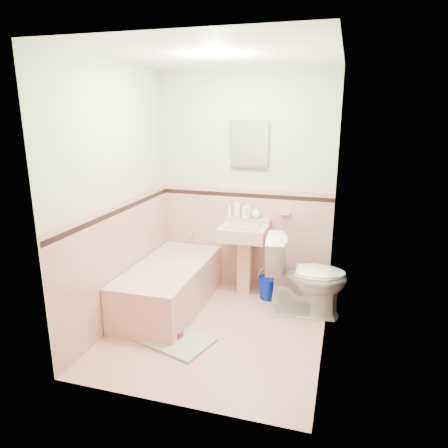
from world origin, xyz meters
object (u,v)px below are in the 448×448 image
(soap_bottle_mid, at_px, (247,209))
(medicine_cabinet, at_px, (249,144))
(shoe, at_px, (175,333))
(soap_bottle_right, at_px, (256,212))
(bathtub, at_px, (170,287))
(toilet, at_px, (306,276))
(soap_bottle_left, at_px, (237,207))
(sink, at_px, (243,261))
(bucket, at_px, (269,288))

(soap_bottle_mid, bearing_deg, medicine_cabinet, 78.25)
(soap_bottle_mid, height_order, shoe, soap_bottle_mid)
(soap_bottle_right, distance_m, shoe, 1.65)
(bathtub, xyz_separation_m, toilet, (1.41, 0.26, 0.19))
(medicine_cabinet, height_order, toilet, medicine_cabinet)
(soap_bottle_left, relative_size, toilet, 0.26)
(sink, bearing_deg, shoe, -108.36)
(soap_bottle_right, bearing_deg, soap_bottle_left, 180.00)
(bathtub, distance_m, soap_bottle_mid, 1.23)
(bathtub, distance_m, soap_bottle_right, 1.28)
(medicine_cabinet, distance_m, bucket, 1.62)
(medicine_cabinet, xyz_separation_m, shoe, (-0.37, -1.33, -1.64))
(bucket, bearing_deg, bathtub, -152.71)
(bathtub, bearing_deg, sink, 37.93)
(bucket, bearing_deg, medicine_cabinet, 142.91)
(shoe, bearing_deg, toilet, 48.80)
(bathtub, bearing_deg, toilet, 10.35)
(soap_bottle_mid, relative_size, toilet, 0.24)
(medicine_cabinet, height_order, soap_bottle_right, medicine_cabinet)
(sink, relative_size, soap_bottle_left, 3.75)
(medicine_cabinet, xyz_separation_m, soap_bottle_right, (0.10, -0.03, -0.76))
(toilet, relative_size, shoe, 5.77)
(soap_bottle_right, xyz_separation_m, bucket, (0.21, -0.20, -0.82))
(toilet, bearing_deg, soap_bottle_right, 48.51)
(bathtub, height_order, shoe, bathtub)
(toilet, height_order, shoe, toilet)
(soap_bottle_left, distance_m, bucket, 0.98)
(toilet, bearing_deg, soap_bottle_left, 56.31)
(bucket, bearing_deg, toilet, -30.91)
(bathtub, xyz_separation_m, shoe, (0.31, -0.59, -0.17))
(medicine_cabinet, distance_m, soap_bottle_right, 0.76)
(medicine_cabinet, bearing_deg, toilet, -33.62)
(sink, distance_m, medicine_cabinet, 1.31)
(medicine_cabinet, relative_size, shoe, 3.05)
(soap_bottle_right, bearing_deg, bathtub, -137.66)
(bathtub, bearing_deg, bucket, 27.29)
(bathtub, relative_size, bucket, 6.07)
(soap_bottle_right, height_order, bucket, soap_bottle_right)
(bathtub, relative_size, soap_bottle_left, 6.88)
(medicine_cabinet, xyz_separation_m, soap_bottle_mid, (-0.01, -0.03, -0.73))
(soap_bottle_left, height_order, toilet, soap_bottle_left)
(sink, bearing_deg, toilet, -20.60)
(bathtub, distance_m, shoe, 0.69)
(sink, height_order, bucket, sink)
(medicine_cabinet, relative_size, toilet, 0.53)
(soap_bottle_right, relative_size, toilet, 0.17)
(bathtub, xyz_separation_m, medicine_cabinet, (0.68, 0.74, 1.47))
(sink, relative_size, bucket, 3.31)
(medicine_cabinet, height_order, bucket, medicine_cabinet)
(bathtub, relative_size, soap_bottle_mid, 7.56)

